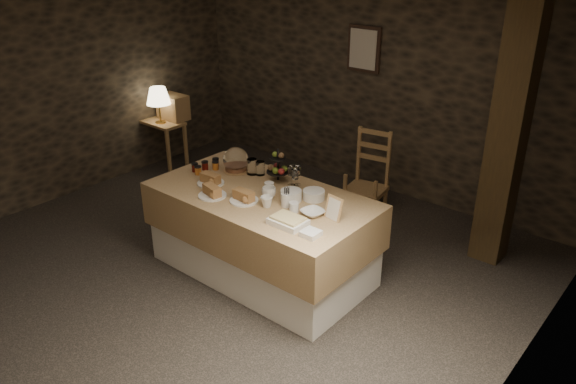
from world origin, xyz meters
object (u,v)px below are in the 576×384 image
Objects in this scene: buffet_table at (262,228)px; wine_rack at (173,107)px; fruit_stand at (278,168)px; table_lamp at (158,96)px; timber_column at (508,136)px; console_table at (162,130)px; chair at (370,174)px.

wine_rack is (-2.80, 1.28, 0.37)m from buffet_table.
buffet_table is 6.67× the size of fruit_stand.
fruit_stand is at bearing -14.65° from table_lamp.
timber_column is 8.14× the size of fruit_stand.
console_table is at bearing -172.16° from timber_column.
chair reaches higher than buffet_table.
table_lamp is at bearing -45.00° from console_table.
table_lamp reaches higher than wine_rack.
timber_column is at bearing 8.56° from table_lamp.
table_lamp is 0.30m from wine_rack.
wine_rack is (0.00, 0.23, -0.20)m from table_lamp.
console_table is at bearing 158.90° from buffet_table.
chair is 1.64m from fruit_stand.
table_lamp is at bearing -172.84° from chair.
console_table is 1.62× the size of wine_rack.
fruit_stand reaches higher than wine_rack.
console_table is 4.54m from timber_column.
timber_column is at bearing 47.20° from buffet_table.
fruit_stand is (-0.09, 0.34, 0.48)m from buffet_table.
table_lamp is 3.01m from chair.
buffet_table is at bearing -21.10° from console_table.
timber_column is (4.39, 0.43, 0.45)m from wine_rack.
buffet_table is at bearing -99.81° from chair.
fruit_stand is at bearing -103.12° from chair.
timber_column is (1.59, 1.71, 0.81)m from buffet_table.
table_lamp reaches higher than console_table.
chair is at bearing 16.48° from table_lamp.
timber_column reaches higher than chair.
console_table is at bearing 135.00° from table_lamp.
timber_column reaches higher than console_table.
fruit_stand reaches higher than buffet_table.
fruit_stand is at bearing -15.37° from console_table.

